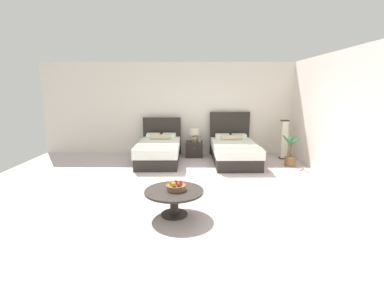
% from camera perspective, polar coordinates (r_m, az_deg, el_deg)
% --- Properties ---
extents(ground_plane, '(9.77, 9.66, 0.02)m').
position_cam_1_polar(ground_plane, '(6.45, 0.98, -7.79)').
color(ground_plane, beige).
extents(wall_back, '(9.77, 0.12, 2.87)m').
position_cam_1_polar(wall_back, '(9.15, 0.91, 7.08)').
color(wall_back, white).
rests_on(wall_back, ground).
extents(wall_side_right, '(0.12, 5.26, 2.87)m').
position_cam_1_polar(wall_side_right, '(7.24, 26.33, 4.87)').
color(wall_side_right, white).
rests_on(wall_side_right, ground).
extents(bed_near_window, '(1.21, 2.08, 1.18)m').
position_cam_1_polar(bed_near_window, '(8.20, -6.57, -1.32)').
color(bed_near_window, '#2B2521').
rests_on(bed_near_window, ground).
extents(bed_near_corner, '(1.27, 2.21, 1.35)m').
position_cam_1_polar(bed_near_corner, '(8.22, 8.37, -1.37)').
color(bed_near_corner, '#2B2521').
rests_on(bed_near_corner, ground).
extents(nightstand, '(0.51, 0.49, 0.46)m').
position_cam_1_polar(nightstand, '(8.78, 0.45, -1.04)').
color(nightstand, '#2B2521').
rests_on(nightstand, ground).
extents(table_lamp, '(0.30, 0.30, 0.41)m').
position_cam_1_polar(table_lamp, '(8.71, 0.46, 2.12)').
color(table_lamp, tan).
rests_on(table_lamp, nightstand).
extents(vase, '(0.09, 0.09, 0.18)m').
position_cam_1_polar(vase, '(8.68, 1.48, 0.99)').
color(vase, '#98815C').
rests_on(vase, nightstand).
extents(coffee_table, '(0.97, 0.97, 0.43)m').
position_cam_1_polar(coffee_table, '(4.78, -3.59, -10.27)').
color(coffee_table, '#2B2521').
rests_on(coffee_table, ground).
extents(fruit_bowl, '(0.33, 0.33, 0.16)m').
position_cam_1_polar(fruit_bowl, '(4.74, -3.23, -8.42)').
color(fruit_bowl, '#8A6040').
rests_on(fruit_bowl, coffee_table).
extents(floor_lamp_corner, '(0.22, 0.22, 1.16)m').
position_cam_1_polar(floor_lamp_corner, '(8.90, 17.86, 0.85)').
color(floor_lamp_corner, '#351F23').
rests_on(floor_lamp_corner, ground).
extents(potted_palm, '(0.53, 0.55, 0.90)m').
position_cam_1_polar(potted_palm, '(8.17, 18.99, -2.48)').
color(potted_palm, brown).
rests_on(potted_palm, ground).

